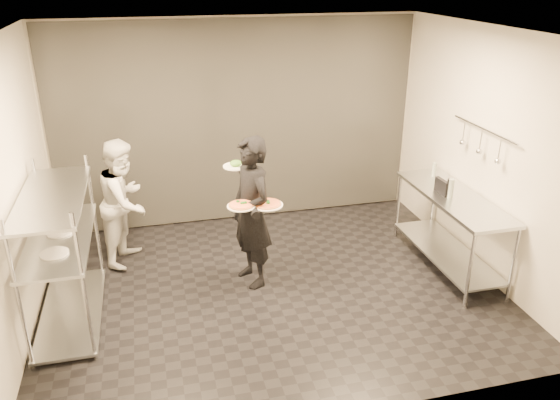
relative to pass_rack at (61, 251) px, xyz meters
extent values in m
cube|color=black|center=(2.15, 0.00, -0.77)|extent=(5.00, 4.00, 0.00)
cube|color=white|center=(2.15, 0.00, 2.03)|extent=(5.00, 4.00, 0.00)
cube|color=beige|center=(2.15, 2.00, 0.63)|extent=(5.00, 0.00, 2.80)
cube|color=beige|center=(2.15, -2.00, 0.63)|extent=(5.00, 0.00, 2.80)
cube|color=beige|center=(-0.35, 0.00, 0.63)|extent=(0.00, 4.00, 2.80)
cube|color=beige|center=(4.65, 0.00, 0.63)|extent=(0.00, 4.00, 2.80)
cube|color=white|center=(2.15, 1.97, 0.63)|extent=(4.90, 0.04, 2.74)
cylinder|color=#BABCC2|center=(-0.27, -0.77, -0.02)|extent=(0.04, 0.04, 1.50)
cylinder|color=#BABCC2|center=(-0.27, 0.77, -0.02)|extent=(0.04, 0.04, 1.50)
cylinder|color=#BABCC2|center=(0.27, -0.77, -0.02)|extent=(0.04, 0.04, 1.50)
cylinder|color=#BABCC2|center=(0.27, 0.77, -0.02)|extent=(0.04, 0.04, 1.50)
cube|color=#ABB1B5|center=(0.00, 0.00, -0.72)|extent=(0.60, 1.60, 0.03)
cube|color=#ABB1B5|center=(0.00, 0.00, 0.13)|extent=(0.60, 1.60, 0.03)
cube|color=#ABB1B5|center=(0.00, 0.00, 0.58)|extent=(0.60, 1.60, 0.03)
cylinder|color=white|center=(0.00, -0.35, 0.16)|extent=(0.26, 0.26, 0.01)
cylinder|color=white|center=(0.00, 0.10, 0.16)|extent=(0.26, 0.26, 0.01)
cylinder|color=#BABCC2|center=(4.07, -0.86, -0.32)|extent=(0.04, 0.04, 0.90)
cylinder|color=#BABCC2|center=(4.07, 0.86, -0.32)|extent=(0.04, 0.04, 0.90)
cylinder|color=#BABCC2|center=(4.59, -0.86, -0.32)|extent=(0.04, 0.04, 0.90)
cylinder|color=#BABCC2|center=(4.59, 0.86, -0.32)|extent=(0.04, 0.04, 0.90)
cube|color=#ABB1B5|center=(4.33, 0.00, -0.59)|extent=(0.57, 1.71, 0.03)
cube|color=#ABB1B5|center=(4.33, 0.00, 0.13)|extent=(0.60, 1.80, 0.04)
cylinder|color=#BABCC2|center=(4.59, 0.00, 0.93)|extent=(0.02, 1.20, 0.02)
cylinder|color=#BABCC2|center=(4.57, -0.35, 0.80)|extent=(0.01, 0.01, 0.22)
sphere|color=#BABCC2|center=(4.57, -0.35, 0.67)|extent=(0.07, 0.07, 0.07)
cylinder|color=#BABCC2|center=(4.57, 0.00, 0.80)|extent=(0.01, 0.01, 0.22)
sphere|color=#BABCC2|center=(4.57, 0.00, 0.67)|extent=(0.07, 0.07, 0.07)
cylinder|color=#BABCC2|center=(4.57, 0.35, 0.80)|extent=(0.01, 0.01, 0.22)
sphere|color=#BABCC2|center=(4.57, 0.35, 0.67)|extent=(0.07, 0.07, 0.07)
imported|color=black|center=(1.97, 0.22, 0.10)|extent=(0.59, 0.73, 1.73)
imported|color=silver|center=(0.60, 1.10, 0.00)|extent=(0.83, 0.92, 1.55)
cylinder|color=white|center=(1.83, 0.04, 0.27)|extent=(0.30, 0.30, 0.01)
cylinder|color=#C87F48|center=(1.83, 0.04, 0.29)|extent=(0.27, 0.27, 0.02)
cylinder|color=red|center=(1.83, 0.04, 0.30)|extent=(0.24, 0.24, 0.01)
sphere|color=#175613|center=(1.83, 0.04, 0.30)|extent=(0.04, 0.04, 0.04)
cylinder|color=white|center=(2.11, 0.04, 0.26)|extent=(0.34, 0.34, 0.01)
cylinder|color=#C87F48|center=(2.11, 0.04, 0.27)|extent=(0.30, 0.30, 0.02)
cylinder|color=red|center=(2.11, 0.04, 0.28)|extent=(0.26, 0.26, 0.01)
sphere|color=#175613|center=(2.11, 0.04, 0.29)|extent=(0.04, 0.04, 0.04)
cylinder|color=white|center=(1.86, 0.50, 0.55)|extent=(0.29, 0.29, 0.01)
ellipsoid|color=#2F6719|center=(1.86, 0.50, 0.59)|extent=(0.13, 0.13, 0.07)
cube|color=black|center=(4.21, 0.10, 0.24)|extent=(0.06, 0.24, 0.17)
cylinder|color=gray|center=(4.25, -0.04, 0.26)|extent=(0.06, 0.06, 0.23)
cylinder|color=gray|center=(4.40, 0.63, 0.24)|extent=(0.05, 0.05, 0.18)
cylinder|color=black|center=(4.24, -0.01, 0.26)|extent=(0.06, 0.06, 0.22)
camera|label=1|loc=(0.96, -5.16, 2.61)|focal=35.00mm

